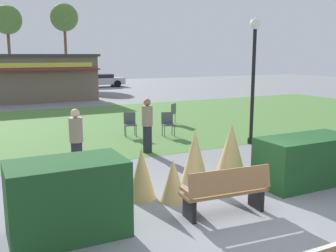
% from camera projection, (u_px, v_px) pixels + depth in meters
% --- Properties ---
extents(ground_plane, '(80.00, 80.00, 0.00)m').
position_uv_depth(ground_plane, '(240.00, 216.00, 7.33)').
color(ground_plane, slate).
extents(lawn_patch, '(36.00, 12.00, 0.01)m').
position_uv_depth(lawn_patch, '(89.00, 125.00, 16.70)').
color(lawn_patch, '#4C7A38').
rests_on(lawn_patch, ground_plane).
extents(park_bench, '(1.74, 0.66, 0.95)m').
position_uv_depth(park_bench, '(226.00, 191.00, 7.29)').
color(park_bench, olive).
rests_on(park_bench, ground_plane).
extents(hedge_left, '(1.92, 1.10, 1.30)m').
position_uv_depth(hedge_left, '(68.00, 199.00, 6.43)').
color(hedge_left, '#1E4C23').
rests_on(hedge_left, ground_plane).
extents(hedge_right, '(2.38, 1.10, 1.12)m').
position_uv_depth(hedge_right, '(306.00, 160.00, 9.10)').
color(hedge_right, '#1E4C23').
rests_on(hedge_right, ground_plane).
extents(ornamental_grass_behind_left, '(0.66, 0.66, 1.26)m').
position_uv_depth(ornamental_grass_behind_left, '(195.00, 156.00, 9.18)').
color(ornamental_grass_behind_left, tan).
rests_on(ornamental_grass_behind_left, ground_plane).
extents(ornamental_grass_behind_right, '(0.55, 0.55, 0.91)m').
position_uv_depth(ornamental_grass_behind_right, '(173.00, 180.00, 7.98)').
color(ornamental_grass_behind_right, tan).
rests_on(ornamental_grass_behind_right, ground_plane).
extents(ornamental_grass_behind_center, '(0.61, 0.61, 1.10)m').
position_uv_depth(ornamental_grass_behind_center, '(142.00, 174.00, 8.12)').
color(ornamental_grass_behind_center, tan).
rests_on(ornamental_grass_behind_center, ground_plane).
extents(ornamental_grass_behind_far, '(0.78, 0.78, 1.35)m').
position_uv_depth(ornamental_grass_behind_far, '(231.00, 150.00, 9.60)').
color(ornamental_grass_behind_far, tan).
rests_on(ornamental_grass_behind_far, ground_plane).
extents(lamppost_mid, '(0.36, 0.36, 4.17)m').
position_uv_depth(lamppost_mid, '(254.00, 66.00, 12.80)').
color(lamppost_mid, black).
rests_on(lamppost_mid, ground_plane).
extents(trash_bin, '(0.52, 0.52, 0.86)m').
position_uv_depth(trash_bin, '(79.00, 192.00, 7.38)').
color(trash_bin, '#2D4233').
rests_on(trash_bin, ground_plane).
extents(food_kiosk, '(8.10, 4.65, 3.05)m').
position_uv_depth(food_kiosk, '(32.00, 77.00, 25.73)').
color(food_kiosk, '#6B5B4C').
rests_on(food_kiosk, ground_plane).
extents(cafe_chair_east, '(0.53, 0.53, 0.89)m').
position_uv_depth(cafe_chair_east, '(130.00, 122.00, 14.41)').
color(cafe_chair_east, '#4C5156').
rests_on(cafe_chair_east, ground_plane).
extents(cafe_chair_center, '(0.62, 0.62, 0.89)m').
position_uv_depth(cafe_chair_center, '(171.00, 112.00, 17.06)').
color(cafe_chair_center, '#4C5156').
rests_on(cafe_chair_center, ground_plane).
extents(cafe_chair_north, '(0.53, 0.53, 0.89)m').
position_uv_depth(cafe_chair_north, '(168.00, 122.00, 14.43)').
color(cafe_chair_north, '#4C5156').
rests_on(cafe_chair_north, ground_plane).
extents(person_strolling, '(0.34, 0.34, 1.69)m').
position_uv_depth(person_strolling, '(76.00, 142.00, 9.71)').
color(person_strolling, '#23232D').
rests_on(person_strolling, ground_plane).
extents(person_standing, '(0.34, 0.34, 1.69)m').
position_uv_depth(person_standing, '(147.00, 125.00, 11.92)').
color(person_standing, '#23232D').
rests_on(person_standing, ground_plane).
extents(parked_car_center_slot, '(4.27, 2.18, 1.20)m').
position_uv_depth(parked_car_center_slot, '(42.00, 82.00, 34.07)').
color(parked_car_center_slot, silver).
rests_on(parked_car_center_slot, ground_plane).
extents(parked_car_east_slot, '(4.30, 2.24, 1.20)m').
position_uv_depth(parked_car_east_slot, '(101.00, 80.00, 36.43)').
color(parked_car_east_slot, '#B7BABF').
rests_on(parked_car_east_slot, ground_plane).
extents(tree_left_bg, '(2.80, 2.80, 7.73)m').
position_uv_depth(tree_left_bg, '(7.00, 20.00, 37.32)').
color(tree_left_bg, brown).
rests_on(tree_left_bg, ground_plane).
extents(tree_center_bg, '(2.80, 2.80, 8.12)m').
position_uv_depth(tree_center_bg, '(64.00, 18.00, 39.19)').
color(tree_center_bg, brown).
rests_on(tree_center_bg, ground_plane).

